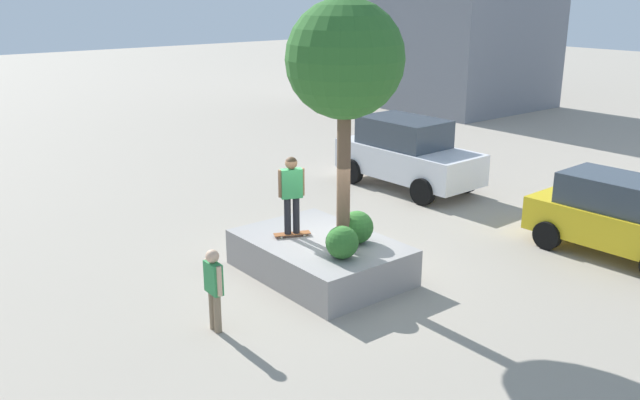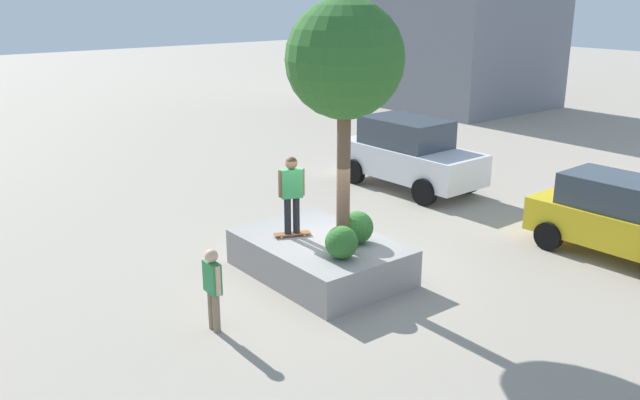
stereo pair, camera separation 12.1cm
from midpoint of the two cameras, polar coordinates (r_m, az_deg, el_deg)
ground_plane at (r=14.84m, az=1.60°, el=-6.27°), size 120.00×120.00×0.00m
planter_ledge at (r=14.68m, az=0.24°, el=-4.85°), size 3.64×2.54×0.80m
plaza_tree at (r=13.30m, az=2.37°, el=11.65°), size 2.34×2.34×5.04m
boxwood_shrub at (r=13.46m, az=2.10°, el=-3.61°), size 0.67×0.67×0.67m
hedge_clump at (r=14.27m, az=3.39°, el=-2.32°), size 0.70×0.70×0.70m
skateboard at (r=14.73m, az=-2.13°, el=-2.87°), size 0.51×0.82×0.07m
skateboarder at (r=14.42m, az=-2.18°, el=0.88°), size 0.35×0.55×1.71m
police_car at (r=21.12m, az=7.70°, el=3.94°), size 4.71×2.28×2.17m
taxi_cab at (r=16.97m, az=24.18°, el=-1.32°), size 4.10×2.03×1.88m
bystander_watching at (r=12.29m, az=-8.79°, el=-7.05°), size 0.53×0.24×1.57m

